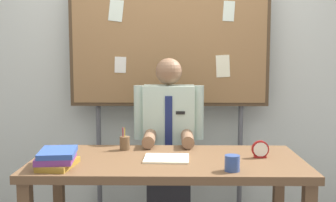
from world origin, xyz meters
TOP-DOWN VIEW (x-y plane):
  - back_wall at (0.00, 1.22)m, footprint 6.40×0.08m
  - desk at (0.00, 0.00)m, footprint 1.73×0.79m
  - person at (0.00, 0.64)m, footprint 0.55×0.56m
  - bulletin_board at (0.00, 1.02)m, footprint 1.73×0.09m
  - book_stack at (-0.65, -0.21)m, footprint 0.24×0.30m
  - open_notebook at (-0.01, -0.02)m, footprint 0.29×0.24m
  - desk_clock at (0.60, 0.03)m, footprint 0.11×0.04m
  - coffee_mug at (0.37, -0.28)m, footprint 0.09×0.09m
  - pen_holder at (-0.30, 0.24)m, footprint 0.07×0.07m

SIDE VIEW (x-z plane):
  - person at x=0.00m, z-range -0.05..1.34m
  - desk at x=0.00m, z-range 0.29..1.04m
  - open_notebook at x=-0.01m, z-range 0.75..0.76m
  - coffee_mug at x=0.37m, z-range 0.75..0.84m
  - pen_holder at x=-0.30m, z-range 0.72..0.88m
  - desk_clock at x=0.60m, z-range 0.75..0.86m
  - book_stack at x=-0.65m, z-range 0.75..0.85m
  - back_wall at x=0.00m, z-range 0.00..2.70m
  - bulletin_board at x=0.00m, z-range 0.46..2.62m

